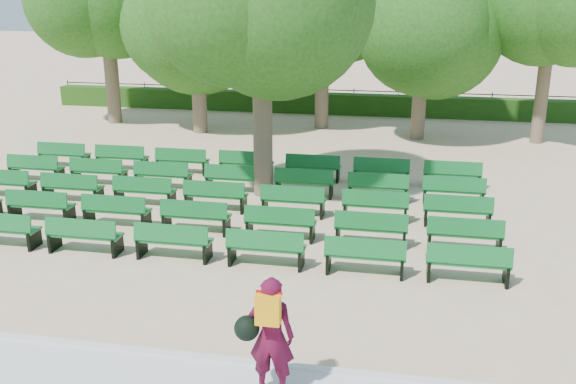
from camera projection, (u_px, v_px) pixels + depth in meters
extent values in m
plane|color=#CFAB89|center=(261.00, 220.00, 15.86)|extent=(120.00, 120.00, 0.00)
cube|color=silver|center=(171.00, 355.00, 10.01)|extent=(30.00, 0.12, 0.10)
cube|color=#224C13|center=(331.00, 104.00, 28.81)|extent=(26.00, 0.70, 0.90)
cube|color=#126729|center=(217.00, 195.00, 16.46)|extent=(1.63, 0.50, 0.05)
cube|color=#126729|center=(215.00, 189.00, 16.21)|extent=(1.62, 0.17, 0.38)
cylinder|color=brown|center=(263.00, 137.00, 17.31)|extent=(0.52, 0.52, 3.24)
ellipsoid|color=#255C18|center=(261.00, 22.00, 16.38)|extent=(5.07, 5.07, 4.56)
imported|color=#4C0A24|center=(271.00, 336.00, 8.82)|extent=(0.66, 0.44, 1.77)
cube|color=#FFA40D|center=(268.00, 310.00, 8.48)|extent=(0.33, 0.17, 0.41)
sphere|color=black|center=(247.00, 328.00, 8.79)|extent=(0.35, 0.35, 0.35)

